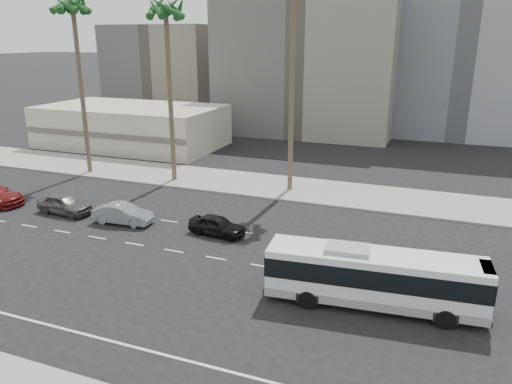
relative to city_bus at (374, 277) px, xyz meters
The scene contains 12 objects.
ground 4.67m from the city_bus, 150.90° to the left, with size 700.00×700.00×0.00m, color black.
sidewalk_north 18.11m from the city_bus, 102.25° to the left, with size 120.00×7.00×0.15m, color gray.
commercial_low 44.00m from the city_bus, 140.26° to the left, with size 22.00×12.16×5.00m.
midrise_beige_west 50.26m from the city_bus, 108.56° to the left, with size 24.00×18.00×18.00m, color #64615B.
midrise_gray_center 55.47m from the city_bus, 85.59° to the left, with size 20.00×20.00×26.00m, color slate.
midrise_beige_far 67.09m from the city_bus, 128.74° to the left, with size 18.00×16.00×15.00m, color #64615B.
city_bus is the anchor object (origin of this frame).
car_a 12.73m from the city_bus, 153.83° to the left, with size 4.06×1.63×1.38m, color black.
car_b 19.48m from the city_bus, 164.84° to the left, with size 4.45×1.55×1.47m, color gray.
car_c 24.86m from the city_bus, 167.83° to the left, with size 4.54×1.83×1.55m, color #504C48.
palm_mid 29.65m from the city_bus, 142.26° to the left, with size 5.39×5.39×16.63m.
palm_far 36.88m from the city_bus, 152.74° to the left, with size 4.97×4.97×17.09m.
Camera 1 is at (6.13, -24.66, 13.09)m, focal length 34.00 mm.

